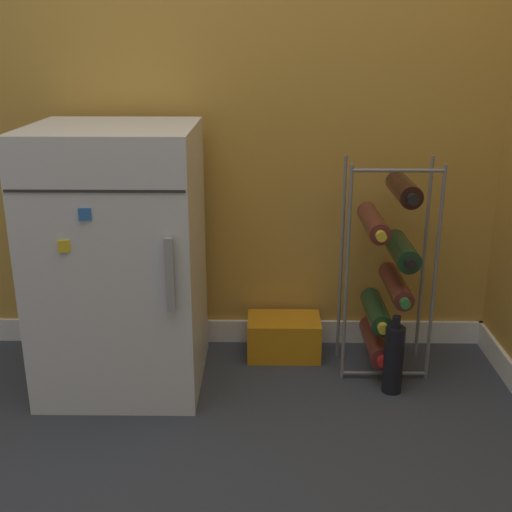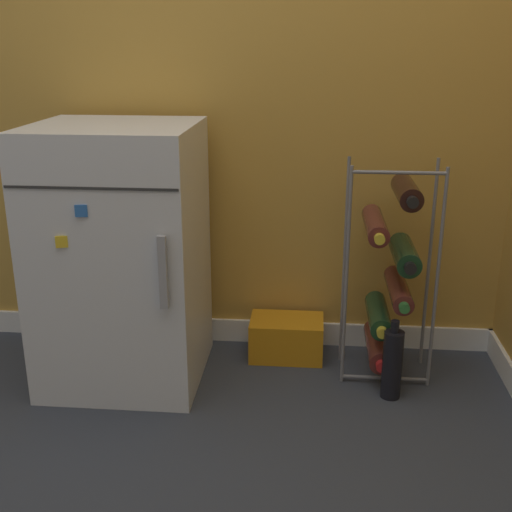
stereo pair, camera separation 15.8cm
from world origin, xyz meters
TOP-DOWN VIEW (x-y plane):
  - ground_plane at (0.00, 0.00)m, footprint 14.00×14.00m
  - wall_back at (0.00, 0.63)m, footprint 6.61×0.07m
  - mini_fridge at (-0.53, 0.30)m, footprint 0.53×0.52m
  - wine_rack at (0.38, 0.39)m, footprint 0.31×0.32m
  - soda_box at (0.02, 0.48)m, footprint 0.27×0.18m
  - loose_bottle_floor at (0.38, 0.22)m, footprint 0.07×0.07m

SIDE VIEW (x-z plane):
  - ground_plane at x=0.00m, z-range 0.00..0.00m
  - soda_box at x=0.02m, z-range 0.00..0.15m
  - loose_bottle_floor at x=0.38m, z-range -0.02..0.26m
  - wine_rack at x=0.38m, z-range -0.01..0.76m
  - mini_fridge at x=-0.53m, z-range 0.00..0.89m
  - wall_back at x=0.00m, z-range -0.01..2.49m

